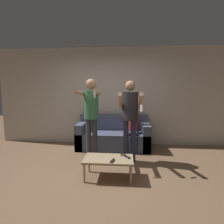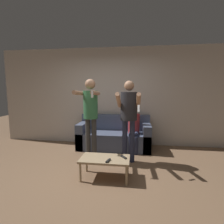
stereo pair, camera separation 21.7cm
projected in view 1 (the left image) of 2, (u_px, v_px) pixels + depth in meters
name	position (u px, v px, depth m)	size (l,w,h in m)	color
ground_plane	(98.00, 178.00, 3.09)	(14.00, 14.00, 0.00)	brown
wall_back	(109.00, 97.00, 4.94)	(6.40, 0.06, 2.70)	beige
couch	(113.00, 137.00, 4.65)	(1.88, 0.76, 0.86)	#4C5670
person_standing_left	(91.00, 110.00, 3.72)	(0.43, 0.70, 1.77)	#383838
person_standing_right	(130.00, 111.00, 3.66)	(0.46, 0.71, 1.73)	#282D47
person_seated	(133.00, 125.00, 4.42)	(0.29, 0.52, 1.18)	#282D47
coffee_table	(108.00, 160.00, 3.05)	(0.86, 0.47, 0.36)	tan
remote_near	(112.00, 161.00, 2.90)	(0.07, 0.15, 0.02)	black
remote_far	(127.00, 157.00, 3.07)	(0.12, 0.14, 0.02)	black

